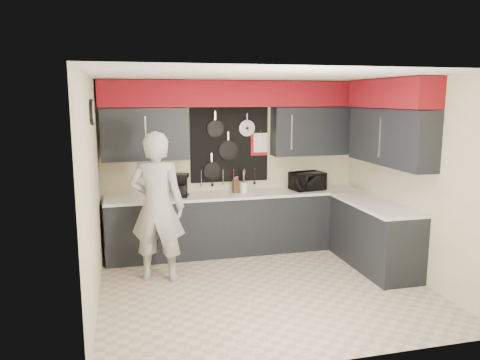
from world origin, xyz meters
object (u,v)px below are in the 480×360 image
object	(u,v)px
person	(157,207)
microwave	(307,181)
knife_block	(236,186)
coffee_maker	(181,185)
utensil_crock	(244,187)

from	to	relation	value
person	microwave	bearing A→B (deg)	-143.08
knife_block	coffee_maker	xyz separation A→B (m)	(-0.83, -0.06, 0.08)
utensil_crock	microwave	bearing A→B (deg)	-2.32
utensil_crock	coffee_maker	xyz separation A→B (m)	(-0.95, -0.05, 0.10)
knife_block	utensil_crock	distance (m)	0.13
utensil_crock	coffee_maker	bearing A→B (deg)	-177.00
knife_block	person	xyz separation A→B (m)	(-1.24, -0.86, -0.05)
knife_block	person	bearing A→B (deg)	-144.75
knife_block	utensil_crock	xyz separation A→B (m)	(0.12, -0.01, -0.02)
coffee_maker	person	size ratio (longest dim) A/B	0.17
knife_block	person	size ratio (longest dim) A/B	0.10
coffee_maker	utensil_crock	bearing A→B (deg)	19.55
microwave	utensil_crock	distance (m)	1.02
microwave	coffee_maker	distance (m)	1.97
microwave	knife_block	bearing A→B (deg)	167.51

